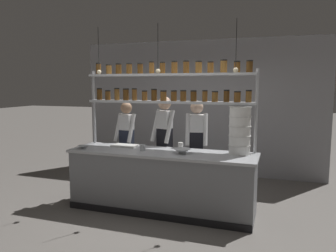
% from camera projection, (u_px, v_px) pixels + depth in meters
% --- Properties ---
extents(ground_plane, '(40.00, 40.00, 0.00)m').
position_uv_depth(ground_plane, '(161.00, 210.00, 5.03)').
color(ground_plane, slate).
extents(back_wall, '(5.24, 0.12, 2.85)m').
position_uv_depth(back_wall, '(199.00, 108.00, 7.08)').
color(back_wall, '#939399').
rests_on(back_wall, ground_plane).
extents(prep_counter, '(2.84, 0.76, 0.92)m').
position_uv_depth(prep_counter, '(161.00, 181.00, 4.98)').
color(prep_counter, gray).
rests_on(prep_counter, ground_plane).
extents(spice_shelf_unit, '(2.73, 0.28, 2.28)m').
position_uv_depth(spice_shelf_unit, '(169.00, 90.00, 5.11)').
color(spice_shelf_unit, '#B7BABF').
rests_on(spice_shelf_unit, ground_plane).
extents(chef_left, '(0.39, 0.31, 1.61)m').
position_uv_depth(chef_left, '(127.00, 140.00, 5.90)').
color(chef_left, black).
rests_on(chef_left, ground_plane).
extents(chef_center, '(0.42, 0.35, 1.72)m').
position_uv_depth(chef_center, '(164.00, 140.00, 5.50)').
color(chef_center, black).
rests_on(chef_center, ground_plane).
extents(chef_right, '(0.40, 0.33, 1.66)m').
position_uv_depth(chef_right, '(196.00, 143.00, 5.41)').
color(chef_right, black).
rests_on(chef_right, ground_plane).
extents(container_stack, '(0.32, 0.32, 0.69)m').
position_uv_depth(container_stack, '(240.00, 130.00, 4.67)').
color(container_stack, white).
rests_on(container_stack, prep_counter).
extents(cutting_board, '(0.40, 0.26, 0.02)m').
position_uv_depth(cutting_board, '(125.00, 146.00, 5.32)').
color(cutting_board, silver).
rests_on(cutting_board, prep_counter).
extents(prep_bowl_near_left, '(0.26, 0.26, 0.07)m').
position_uv_depth(prep_bowl_near_left, '(182.00, 151.00, 4.76)').
color(prep_bowl_near_left, silver).
rests_on(prep_bowl_near_left, prep_counter).
extents(prep_bowl_center_front, '(0.18, 0.18, 0.05)m').
position_uv_depth(prep_bowl_center_front, '(84.00, 147.00, 5.13)').
color(prep_bowl_center_front, '#B2B7BC').
rests_on(prep_bowl_center_front, prep_counter).
extents(serving_cup_front, '(0.08, 0.08, 0.11)m').
position_uv_depth(serving_cup_front, '(181.00, 146.00, 5.07)').
color(serving_cup_front, silver).
rests_on(serving_cup_front, prep_counter).
extents(serving_cup_by_board, '(0.08, 0.08, 0.10)m').
position_uv_depth(serving_cup_by_board, '(143.00, 148.00, 4.96)').
color(serving_cup_by_board, '#B2B7BC').
rests_on(serving_cup_by_board, prep_counter).
extents(pendant_light_row, '(2.17, 0.07, 0.72)m').
position_uv_depth(pendant_light_row, '(161.00, 68.00, 4.77)').
color(pendant_light_row, black).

